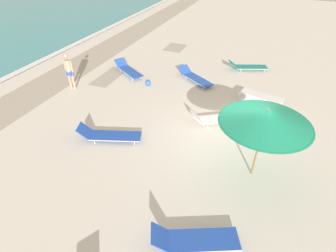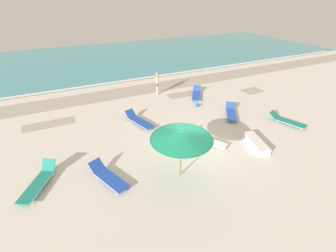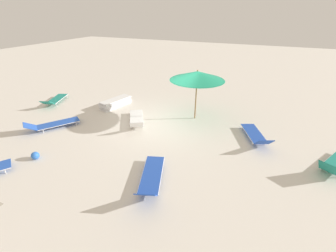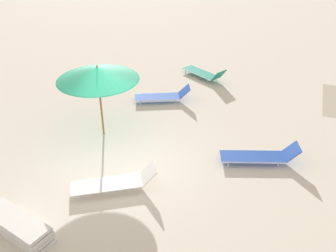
% 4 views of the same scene
% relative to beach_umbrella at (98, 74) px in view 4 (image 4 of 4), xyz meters
% --- Properties ---
extents(ground_plane, '(60.00, 60.00, 0.16)m').
position_rel_beach_umbrella_xyz_m(ground_plane, '(1.15, 1.08, -2.22)').
color(ground_plane, silver).
extents(beach_umbrella, '(2.54, 2.54, 2.41)m').
position_rel_beach_umbrella_xyz_m(beach_umbrella, '(0.00, 0.00, 0.00)').
color(beach_umbrella, olive).
rests_on(beach_umbrella, ground_plane).
extents(lounger_stack, '(1.06, 1.98, 0.41)m').
position_rel_beach_umbrella_xyz_m(lounger_stack, '(4.53, 0.24, -1.93)').
color(lounger_stack, white).
rests_on(lounger_stack, ground_plane).
extents(sun_lounger_under_umbrella, '(1.41, 2.16, 0.57)m').
position_rel_beach_umbrella_xyz_m(sun_lounger_under_umbrella, '(-2.93, 1.00, -1.92)').
color(sun_lounger_under_umbrella, blue).
rests_on(sun_lounger_under_umbrella, ground_plane).
extents(sun_lounger_near_water_left, '(1.58, 2.17, 0.62)m').
position_rel_beach_umbrella_xyz_m(sun_lounger_near_water_left, '(-5.60, 1.91, -1.92)').
color(sun_lounger_near_water_left, '#1E8475').
rests_on(sun_lounger_near_water_left, ground_plane).
extents(sun_lounger_near_water_right, '(1.71, 2.25, 0.58)m').
position_rel_beach_umbrella_xyz_m(sun_lounger_near_water_right, '(2.37, 1.63, -1.92)').
color(sun_lounger_near_water_right, white).
rests_on(sun_lounger_near_water_right, ground_plane).
extents(sun_lounger_mid_beach_pair_b, '(1.29, 2.32, 0.57)m').
position_rel_beach_umbrella_xyz_m(sun_lounger_mid_beach_pair_b, '(-0.17, 5.07, -1.92)').
color(sun_lounger_mid_beach_pair_b, blue).
rests_on(sun_lounger_mid_beach_pair_b, ground_plane).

